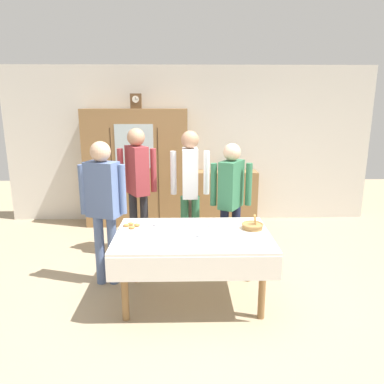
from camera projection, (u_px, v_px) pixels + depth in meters
The scene contains 19 objects.
ground_plane at pixel (192, 289), 4.18m from camera, with size 12.00×12.00×0.00m, color tan.
back_wall at pixel (189, 145), 6.42m from camera, with size 6.40×0.10×2.70m, color silver.
dining_table at pixel (193, 244), 3.79m from camera, with size 1.62×1.06×0.75m.
wall_cabinet at pixel (137, 168), 6.20m from camera, with size 1.73×0.46×1.99m.
mantel_clock at pixel (136, 101), 5.93m from camera, with size 0.18×0.11×0.24m.
bookshelf_low at pixel (226, 197), 6.41m from camera, with size 1.07×0.35×0.92m.
book_stack at pixel (227, 168), 6.29m from camera, with size 0.17×0.23×0.11m.
tea_cup_far_left at pixel (202, 235), 3.69m from camera, with size 0.13×0.13×0.06m.
tea_cup_front_edge at pixel (158, 224), 4.02m from camera, with size 0.13×0.13×0.06m.
tea_cup_back_edge at pixel (212, 225), 3.99m from camera, with size 0.13×0.13×0.06m.
tea_cup_mid_left at pixel (188, 223), 4.04m from camera, with size 0.13×0.13×0.06m.
bread_basket at pixel (253, 226), 3.94m from camera, with size 0.24×0.24×0.16m.
pastry_plate at pixel (131, 227), 3.96m from camera, with size 0.28×0.28×0.05m.
spoon_center at pixel (184, 233), 3.80m from camera, with size 0.12×0.02×0.01m.
spoon_back_edge at pixel (144, 237), 3.70m from camera, with size 0.12×0.02×0.01m.
person_near_right_end at pixel (190, 181), 4.83m from camera, with size 0.52×0.36×1.73m.
person_behind_table_right at pixel (137, 179), 4.90m from camera, with size 0.52×0.41×1.76m.
person_by_cabinet at pixel (231, 194), 4.55m from camera, with size 0.52×0.41×1.60m.
person_beside_shelf at pixel (103, 200), 4.07m from camera, with size 0.52×0.31×1.68m.
Camera 1 is at (-0.08, -3.78, 2.09)m, focal length 33.93 mm.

